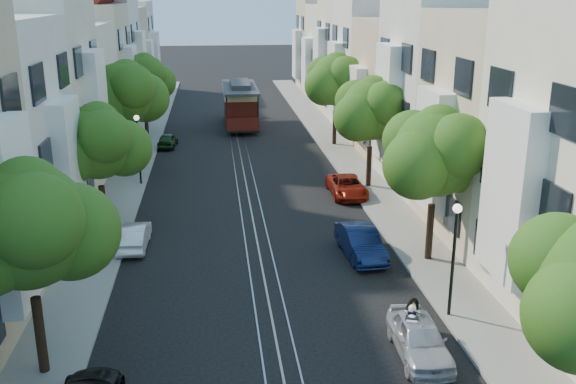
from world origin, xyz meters
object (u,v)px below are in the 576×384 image
object	(u,v)px
tree_e_c	(372,111)
parked_car_e_near	(419,338)
tree_e_d	(336,81)
parked_car_e_far	(347,186)
tree_w_c	(127,94)
parked_car_e_mid	(361,242)
tree_w_b	(99,145)
lamp_west	(138,139)
sportbike_rider	(411,325)
cable_car	(240,102)
tree_w_d	(144,79)
tree_e_b	(437,155)
tree_w_a	(28,229)
parked_car_w_far	(168,140)
lamp_east	(455,243)
parked_car_w_mid	(134,236)

from	to	relation	value
tree_e_c	parked_car_e_near	world-z (taller)	tree_e_c
tree_e_d	parked_car_e_far	distance (m)	13.27
tree_w_c	parked_car_e_mid	world-z (taller)	tree_w_c
tree_w_b	tree_e_c	bearing A→B (deg)	22.62
tree_w_b	lamp_west	distance (m)	8.22
sportbike_rider	cable_car	xyz separation A→B (m)	(-3.82, 37.07, 1.23)
tree_w_d	sportbike_rider	world-z (taller)	tree_w_d
parked_car_e_far	lamp_west	bearing A→B (deg)	163.41
tree_e_c	cable_car	xyz separation A→B (m)	(-6.76, 19.26, -2.53)
tree_w_d	lamp_west	distance (m)	14.11
parked_car_e_near	sportbike_rider	bearing A→B (deg)	104.70
tree_e_b	parked_car_e_mid	bearing A→B (deg)	163.77
parked_car_e_near	parked_car_e_far	bearing A→B (deg)	87.81
tree_w_b	tree_w_d	distance (m)	22.00
tree_e_d	parked_car_e_near	bearing A→B (deg)	-95.50
lamp_west	parked_car_e_far	distance (m)	12.60
sportbike_rider	parked_car_e_far	size ratio (longest dim) A/B	0.47
tree_w_d	tree_w_a	bearing A→B (deg)	-90.00
tree_e_c	tree_e_d	world-z (taller)	tree_e_d
tree_e_c	parked_car_e_mid	distance (m)	11.27
parked_car_w_far	cable_car	bearing A→B (deg)	-123.40
tree_w_d	parked_car_w_far	world-z (taller)	tree_w_d
sportbike_rider	tree_w_c	bearing A→B (deg)	134.55
sportbike_rider	parked_car_e_far	bearing A→B (deg)	103.40
lamp_west	parked_car_w_far	size ratio (longest dim) A/B	1.33
tree_e_d	tree_w_b	distance (m)	22.28
tree_w_b	lamp_east	distance (m)	16.81
sportbike_rider	tree_w_a	bearing A→B (deg)	-161.14
tree_e_c	parked_car_w_mid	world-z (taller)	tree_e_c
lamp_east	parked_car_e_far	xyz separation A→B (m)	(-0.70, 14.53, -2.28)
tree_e_b	tree_w_b	xyz separation A→B (m)	(-14.40, 5.00, -0.34)
tree_e_b	lamp_west	distance (m)	18.90
tree_e_b	parked_car_e_near	size ratio (longest dim) A/B	1.79
tree_w_d	parked_car_w_mid	bearing A→B (deg)	-86.32
parked_car_w_far	parked_car_e_far	bearing A→B (deg)	134.12
tree_w_a	parked_car_w_mid	size ratio (longest dim) A/B	1.94
cable_car	tree_w_d	bearing A→B (deg)	-156.87
parked_car_e_far	parked_car_w_far	bearing A→B (deg)	128.90
tree_w_a	parked_car_w_far	size ratio (longest dim) A/B	2.13
tree_e_d	tree_w_c	xyz separation A→B (m)	(-14.40, -6.00, 0.20)
tree_e_b	tree_e_c	xyz separation A→B (m)	(-0.00, 11.00, -0.13)
sportbike_rider	cable_car	distance (m)	37.28
tree_e_b	parked_car_w_mid	bearing A→B (deg)	166.71
tree_e_d	parked_car_e_near	world-z (taller)	tree_e_d
tree_w_c	tree_w_d	world-z (taller)	tree_w_c
parked_car_e_near	parked_car_e_far	size ratio (longest dim) A/B	0.92
tree_e_c	parked_car_w_mid	bearing A→B (deg)	-148.24
tree_w_b	parked_car_e_near	xyz separation A→B (m)	(11.58, -12.31, -3.76)
tree_w_a	tree_w_c	xyz separation A→B (m)	(0.00, 23.00, 0.34)
tree_e_b	parked_car_w_mid	distance (m)	13.86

